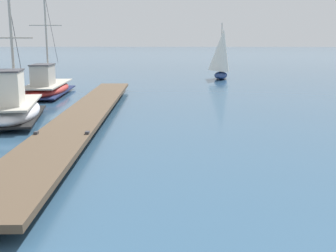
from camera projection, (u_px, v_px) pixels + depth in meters
floating_dock at (86, 113)px, 17.97m from camera, size 2.64×22.93×0.53m
fishing_boat_0 at (47, 87)px, 26.21m from camera, size 2.66×7.07×6.52m
fishing_boat_2 at (15, 108)px, 17.70m from camera, size 2.89×5.64×5.02m
distant_sailboat at (221, 54)px, 36.91m from camera, size 2.43×3.79×4.74m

